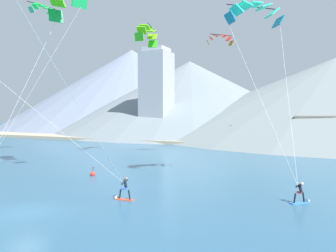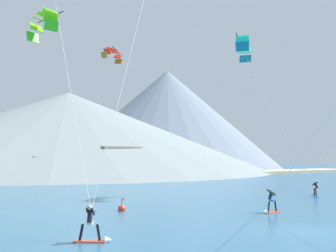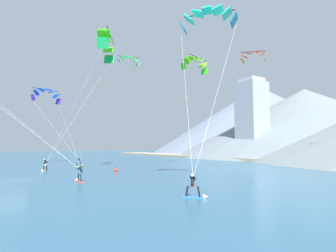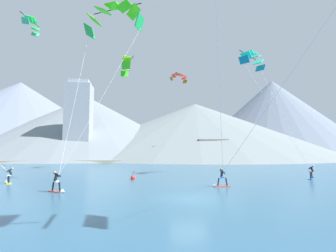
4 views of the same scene
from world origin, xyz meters
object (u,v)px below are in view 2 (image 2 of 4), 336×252
Objects in this scene: parafoil_kite_far_left at (244,47)px; kitesurfer_far_left at (315,192)px; parafoil_kite_distant_mid_solo at (44,22)px; kitesurfer_mid_center at (270,205)px; parafoil_kite_distant_high_outer at (113,54)px; race_marker_buoy at (122,209)px; kitesurfer_near_trail at (94,230)px.

kitesurfer_far_left is at bearing -48.44° from parafoil_kite_far_left.
parafoil_kite_distant_mid_solo is at bearing 142.23° from kitesurfer_far_left.
kitesurfer_mid_center is at bearing -129.49° from parafoil_kite_far_left.
parafoil_kite_far_left is at bearing -63.73° from parafoil_kite_distant_high_outer.
kitesurfer_far_left is 20.72m from race_marker_buoy.
kitesurfer_far_left is at bearing -37.77° from parafoil_kite_distant_mid_solo.
kitesurfer_far_left is (12.49, 4.71, -0.06)m from kitesurfer_mid_center.
kitesurfer_near_trail is 29.07m from parafoil_kite_far_left.
kitesurfer_far_left is at bearing -5.85° from race_marker_buoy.
parafoil_kite_distant_mid_solo is (-22.24, 17.23, 17.93)m from kitesurfer_far_left.
kitesurfer_near_trail is at bearing -173.69° from kitesurfer_mid_center.
parafoil_kite_far_left is at bearing 27.14° from kitesurfer_near_trail.
kitesurfer_near_trail is at bearing -125.09° from race_marker_buoy.
race_marker_buoy is at bearing -83.84° from parafoil_kite_distant_mid_solo.
parafoil_kite_distant_mid_solo is at bearing -160.82° from parafoil_kite_distant_high_outer.
parafoil_kite_far_left is (8.03, 9.74, 15.26)m from kitesurfer_mid_center.
kitesurfer_mid_center is at bearing -40.03° from race_marker_buoy.
parafoil_kite_far_left is 2.71× the size of parafoil_kite_distant_mid_solo.
parafoil_kite_far_left reaches higher than kitesurfer_near_trail.
parafoil_kite_distant_high_outer is at bearing 120.49° from kitesurfer_far_left.
parafoil_kite_far_left is 22.67m from race_marker_buoy.
race_marker_buoy is (5.88, 8.37, -0.39)m from kitesurfer_near_trail.
kitesurfer_mid_center is 13.35m from kitesurfer_far_left.
parafoil_kite_distant_mid_solo is (-10.03, -3.49, 0.99)m from parafoil_kite_distant_high_outer.
parafoil_kite_distant_mid_solo is 5.56× the size of race_marker_buoy.
parafoil_kite_distant_mid_solo is at bearing 79.75° from kitesurfer_near_trail.
parafoil_kite_far_left is 17.58m from parafoil_kite_distant_high_outer.
kitesurfer_mid_center is at bearing -66.04° from parafoil_kite_distant_mid_solo.
parafoil_kite_far_left reaches higher than race_marker_buoy.
kitesurfer_far_left is (26.49, 6.26, -0.06)m from kitesurfer_near_trail.
parafoil_kite_far_left reaches higher than kitesurfer_mid_center.
parafoil_kite_distant_high_outer is 0.67× the size of parafoil_kite_distant_mid_solo.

